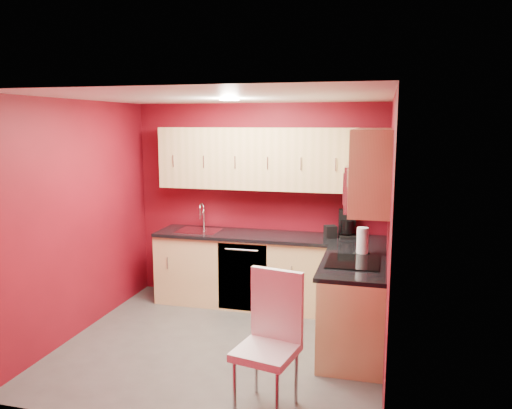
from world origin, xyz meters
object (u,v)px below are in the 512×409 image
at_px(sink, 199,228).
at_px(microwave, 368,187).
at_px(paper_towel, 362,241).
at_px(coffee_maker, 347,224).
at_px(dining_chair, 266,344).
at_px(napkin_holder, 330,232).

bearing_deg(sink, microwave, -25.60).
relative_size(sink, paper_towel, 1.86).
xyz_separation_m(coffee_maker, dining_chair, (-0.44, -2.32, -0.52)).
bearing_deg(dining_chair, coffee_maker, 91.17).
relative_size(coffee_maker, dining_chair, 0.30).
relative_size(napkin_holder, dining_chair, 0.13).
bearing_deg(microwave, napkin_holder, 113.32).
distance_m(microwave, sink, 2.43).
relative_size(microwave, paper_towel, 2.71).
bearing_deg(coffee_maker, paper_towel, -83.69).
xyz_separation_m(sink, napkin_holder, (1.65, 0.03, 0.04)).
height_order(coffee_maker, napkin_holder, coffee_maker).
height_order(sink, dining_chair, sink).
distance_m(napkin_holder, dining_chair, 2.31).
xyz_separation_m(paper_towel, dining_chair, (-0.65, -1.58, -0.50)).
height_order(napkin_holder, paper_towel, paper_towel).
xyz_separation_m(sink, dining_chair, (1.40, -2.23, -0.39)).
bearing_deg(microwave, paper_towel, 97.20).
xyz_separation_m(microwave, paper_towel, (-0.04, 0.35, -0.61)).
height_order(coffee_maker, paper_towel, coffee_maker).
relative_size(sink, napkin_holder, 3.65).
bearing_deg(napkin_holder, dining_chair, -96.31).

